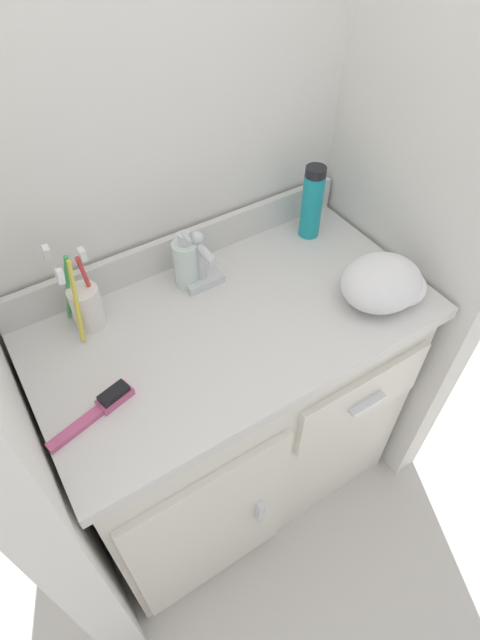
# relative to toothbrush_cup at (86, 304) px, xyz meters

# --- Properties ---
(ground_plane) EXTENTS (6.00, 6.00, 0.00)m
(ground_plane) POSITION_rel_toothbrush_cup_xyz_m (0.27, -0.16, -0.83)
(ground_plane) COLOR beige
(wall_back) EXTENTS (1.06, 0.08, 2.20)m
(wall_back) POSITION_rel_toothbrush_cup_xyz_m (0.27, 0.13, 0.27)
(wall_back) COLOR silver
(wall_back) RESTS_ON ground_plane
(wall_right) EXTENTS (0.08, 0.56, 2.20)m
(wall_right) POSITION_rel_toothbrush_cup_xyz_m (0.76, -0.16, 0.27)
(wall_right) COLOR silver
(wall_right) RESTS_ON ground_plane
(vanity) EXTENTS (0.88, 0.50, 0.77)m
(vanity) POSITION_rel_toothbrush_cup_xyz_m (0.27, -0.16, -0.43)
(vanity) COLOR silver
(vanity) RESTS_ON ground_plane
(backsplash) EXTENTS (0.88, 0.02, 0.08)m
(backsplash) POSITION_rel_toothbrush_cup_xyz_m (0.27, 0.08, -0.02)
(backsplash) COLOR silver
(backsplash) RESTS_ON vanity
(sink_faucet) EXTENTS (0.09, 0.09, 0.14)m
(sink_faucet) POSITION_rel_toothbrush_cup_xyz_m (0.27, -0.02, -0.01)
(sink_faucet) COLOR silver
(sink_faucet) RESTS_ON vanity
(toothbrush_cup) EXTENTS (0.08, 0.10, 0.20)m
(toothbrush_cup) POSITION_rel_toothbrush_cup_xyz_m (0.00, 0.00, 0.00)
(toothbrush_cup) COLOR white
(toothbrush_cup) RESTS_ON vanity
(soap_dispenser) EXTENTS (0.06, 0.06, 0.15)m
(soap_dispenser) POSITION_rel_toothbrush_cup_xyz_m (0.24, 0.00, 0.00)
(soap_dispenser) COLOR silver
(soap_dispenser) RESTS_ON vanity
(shaving_cream_can) EXTENTS (0.05, 0.05, 0.19)m
(shaving_cream_can) POSITION_rel_toothbrush_cup_xyz_m (0.59, -0.00, 0.04)
(shaving_cream_can) COLOR teal
(shaving_cream_can) RESTS_ON vanity
(hairbrush) EXTENTS (0.18, 0.07, 0.03)m
(hairbrush) POSITION_rel_toothbrush_cup_xyz_m (-0.06, -0.22, -0.05)
(hairbrush) COLOR #C1517F
(hairbrush) RESTS_ON vanity
(hand_towel) EXTENTS (0.19, 0.16, 0.10)m
(hand_towel) POSITION_rel_toothbrush_cup_xyz_m (0.58, -0.28, -0.01)
(hand_towel) COLOR white
(hand_towel) RESTS_ON vanity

